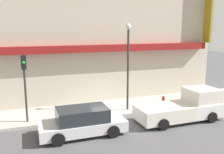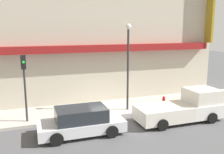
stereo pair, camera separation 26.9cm
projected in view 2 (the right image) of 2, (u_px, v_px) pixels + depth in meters
The scene contains 8 objects.
ground_plane at pixel (113, 118), 15.75m from camera, with size 80.00×80.00×0.00m, color #4C4C4F.
sidewalk at pixel (105, 109), 17.29m from camera, with size 36.00×3.37×0.17m.
building at pixel (93, 35), 19.29m from camera, with size 19.80×3.80×11.59m.
pickup_truck at pixel (184, 108), 15.23m from camera, with size 5.40×2.14×1.90m.
parked_car at pixel (81, 122), 13.20m from camera, with size 4.54×2.07×1.48m.
fire_hydrant at pixel (164, 101), 17.77m from camera, with size 0.20×0.20×0.66m.
street_lamp at pixel (128, 57), 16.24m from camera, with size 0.36×0.36×5.70m.
traffic_light at pixel (24, 77), 14.19m from camera, with size 0.28×0.42×3.94m.
Camera 2 is at (-4.92, -14.13, 5.55)m, focal length 40.00 mm.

